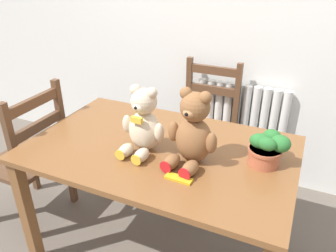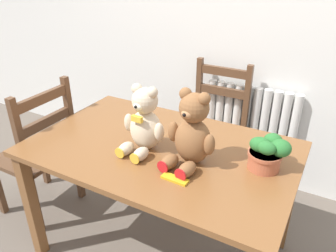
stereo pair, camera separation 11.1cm
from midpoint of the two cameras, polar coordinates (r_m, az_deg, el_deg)
wall_back at (r=2.46m, az=8.17°, el=19.41°), size 8.00×0.04×2.60m
radiator at (r=2.64m, az=10.94°, el=-1.80°), size 0.71×0.10×0.80m
dining_table at (r=1.78m, az=-3.11°, el=-6.36°), size 1.38×0.87×0.74m
wooden_chair_behind at (r=2.48m, az=5.19°, el=-0.57°), size 0.42×0.41×0.97m
wooden_chair_side at (r=2.35m, az=-24.22°, el=-5.16°), size 0.41×0.44×0.95m
teddy_bear_left at (r=1.64m, az=-6.25°, el=0.36°), size 0.24×0.25×0.35m
teddy_bear_right at (r=1.53m, az=2.27°, el=-1.14°), size 0.26×0.27×0.37m
potted_plant at (r=1.60m, az=15.04°, el=-3.84°), size 0.19×0.18×0.16m
chocolate_bar at (r=1.48m, az=-0.29°, el=-9.19°), size 0.13×0.05×0.01m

